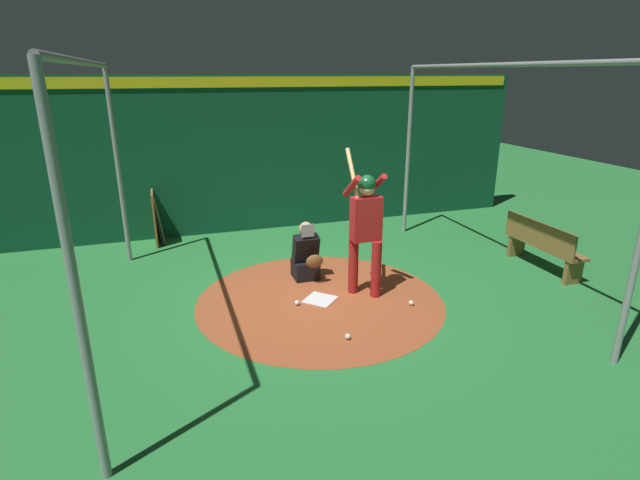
{
  "coord_description": "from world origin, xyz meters",
  "views": [
    {
      "loc": [
        6.35,
        -2.07,
        3.22
      ],
      "look_at": [
        0.0,
        0.0,
        0.95
      ],
      "focal_mm": 27.69,
      "sensor_mm": 36.0,
      "label": 1
    }
  ],
  "objects_px": {
    "bat_rack": "(156,218)",
    "baseball_2": "(297,303)",
    "home_plate": "(320,299)",
    "baseball_1": "(348,337)",
    "catcher": "(306,257)",
    "batter": "(365,223)",
    "baseball_0": "(411,303)",
    "bench": "(542,245)"
  },
  "relations": [
    {
      "from": "batter",
      "to": "bat_rack",
      "type": "xyz_separation_m",
      "value": [
        -3.61,
        -2.96,
        -0.64
      ]
    },
    {
      "from": "baseball_2",
      "to": "catcher",
      "type": "bearing_deg",
      "value": 155.62
    },
    {
      "from": "home_plate",
      "to": "bench",
      "type": "bearing_deg",
      "value": 90.11
    },
    {
      "from": "batter",
      "to": "catcher",
      "type": "distance_m",
      "value": 1.3
    },
    {
      "from": "batter",
      "to": "bat_rack",
      "type": "distance_m",
      "value": 4.71
    },
    {
      "from": "batter",
      "to": "baseball_0",
      "type": "bearing_deg",
      "value": 40.17
    },
    {
      "from": "baseball_0",
      "to": "baseball_2",
      "type": "relative_size",
      "value": 1.0
    },
    {
      "from": "baseball_0",
      "to": "baseball_2",
      "type": "height_order",
      "value": "same"
    },
    {
      "from": "home_plate",
      "to": "bat_rack",
      "type": "height_order",
      "value": "bat_rack"
    },
    {
      "from": "home_plate",
      "to": "catcher",
      "type": "height_order",
      "value": "catcher"
    },
    {
      "from": "batter",
      "to": "baseball_1",
      "type": "bearing_deg",
      "value": -30.88
    },
    {
      "from": "bench",
      "to": "baseball_1",
      "type": "relative_size",
      "value": 21.58
    },
    {
      "from": "baseball_2",
      "to": "batter",
      "type": "bearing_deg",
      "value": 94.0
    },
    {
      "from": "batter",
      "to": "baseball_2",
      "type": "relative_size",
      "value": 29.43
    },
    {
      "from": "baseball_0",
      "to": "catcher",
      "type": "bearing_deg",
      "value": -140.83
    },
    {
      "from": "baseball_2",
      "to": "bench",
      "type": "bearing_deg",
      "value": 90.93
    },
    {
      "from": "baseball_0",
      "to": "home_plate",
      "type": "bearing_deg",
      "value": -115.8
    },
    {
      "from": "catcher",
      "to": "baseball_0",
      "type": "bearing_deg",
      "value": 39.17
    },
    {
      "from": "catcher",
      "to": "bat_rack",
      "type": "bearing_deg",
      "value": -140.43
    },
    {
      "from": "bench",
      "to": "baseball_0",
      "type": "xyz_separation_m",
      "value": [
        0.59,
        -2.78,
        -0.4
      ]
    },
    {
      "from": "bat_rack",
      "to": "baseball_1",
      "type": "bearing_deg",
      "value": 24.86
    },
    {
      "from": "batter",
      "to": "baseball_0",
      "type": "distance_m",
      "value": 1.34
    },
    {
      "from": "batter",
      "to": "home_plate",
      "type": "bearing_deg",
      "value": -89.01
    },
    {
      "from": "baseball_1",
      "to": "baseball_2",
      "type": "relative_size",
      "value": 1.0
    },
    {
      "from": "catcher",
      "to": "baseball_2",
      "type": "xyz_separation_m",
      "value": [
        0.91,
        -0.41,
        -0.34
      ]
    },
    {
      "from": "catcher",
      "to": "baseball_1",
      "type": "xyz_separation_m",
      "value": [
        2.05,
        -0.06,
        -0.34
      ]
    },
    {
      "from": "bat_rack",
      "to": "baseball_2",
      "type": "relative_size",
      "value": 14.2
    },
    {
      "from": "batter",
      "to": "bench",
      "type": "xyz_separation_m",
      "value": [
        0.0,
        3.28,
        -0.69
      ]
    },
    {
      "from": "home_plate",
      "to": "baseball_1",
      "type": "height_order",
      "value": "baseball_1"
    },
    {
      "from": "batter",
      "to": "bench",
      "type": "height_order",
      "value": "batter"
    },
    {
      "from": "baseball_1",
      "to": "batter",
      "type": "bearing_deg",
      "value": 149.12
    },
    {
      "from": "catcher",
      "to": "baseball_1",
      "type": "relative_size",
      "value": 13.22
    },
    {
      "from": "home_plate",
      "to": "batter",
      "type": "distance_m",
      "value": 1.33
    },
    {
      "from": "home_plate",
      "to": "bat_rack",
      "type": "bearing_deg",
      "value": -148.13
    },
    {
      "from": "batter",
      "to": "baseball_0",
      "type": "height_order",
      "value": "batter"
    },
    {
      "from": "home_plate",
      "to": "batter",
      "type": "height_order",
      "value": "batter"
    },
    {
      "from": "catcher",
      "to": "baseball_2",
      "type": "distance_m",
      "value": 1.06
    },
    {
      "from": "bench",
      "to": "catcher",
      "type": "bearing_deg",
      "value": -102.02
    },
    {
      "from": "home_plate",
      "to": "catcher",
      "type": "xyz_separation_m",
      "value": [
        -0.85,
        0.04,
        0.37
      ]
    },
    {
      "from": "bat_rack",
      "to": "home_plate",
      "type": "bearing_deg",
      "value": 31.87
    },
    {
      "from": "bat_rack",
      "to": "baseball_0",
      "type": "bearing_deg",
      "value": 39.44
    },
    {
      "from": "batter",
      "to": "catcher",
      "type": "relative_size",
      "value": 2.23
    }
  ]
}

